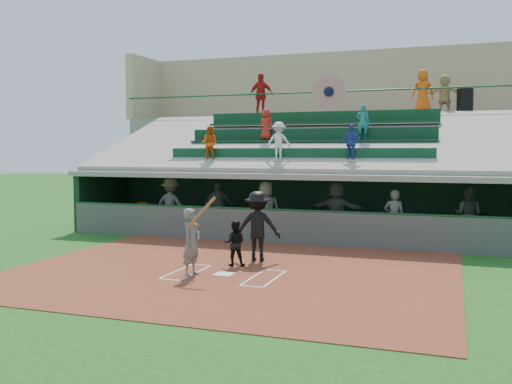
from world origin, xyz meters
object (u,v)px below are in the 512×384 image
(catcher, at_px, (235,243))
(trash_bin, at_px, (465,101))
(home_plate, at_px, (224,274))
(batter_at_plate, at_px, (192,242))
(water_cooler, at_px, (143,207))
(white_table, at_px, (142,221))

(catcher, distance_m, trash_bin, 13.65)
(home_plate, distance_m, batter_at_plate, 1.13)
(home_plate, xyz_separation_m, water_cooler, (-6.03, 6.44, 0.84))
(home_plate, bearing_deg, catcher, 98.57)
(catcher, relative_size, water_cooler, 3.09)
(white_table, height_order, water_cooler, water_cooler)
(home_plate, xyz_separation_m, white_table, (-6.02, 6.36, 0.33))
(white_table, relative_size, water_cooler, 1.90)
(batter_at_plate, bearing_deg, home_plate, 24.94)
(home_plate, bearing_deg, water_cooler, 133.13)
(white_table, height_order, trash_bin, trash_bin)
(catcher, xyz_separation_m, water_cooler, (-5.86, 5.30, 0.26))
(catcher, bearing_deg, home_plate, 82.88)
(batter_at_plate, bearing_deg, white_table, 128.45)
(batter_at_plate, xyz_separation_m, water_cooler, (-5.32, 6.77, 0.02))
(water_cooler, bearing_deg, white_table, -84.41)
(white_table, distance_m, trash_bin, 14.03)
(batter_at_plate, distance_m, water_cooler, 8.61)
(home_plate, bearing_deg, trash_bin, 66.22)
(home_plate, height_order, water_cooler, water_cooler)
(batter_at_plate, xyz_separation_m, catcher, (0.54, 1.47, -0.24))
(trash_bin, bearing_deg, home_plate, -113.78)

